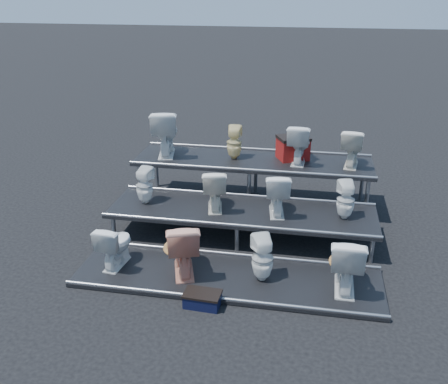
% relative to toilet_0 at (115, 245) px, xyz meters
% --- Properties ---
extents(ground, '(80.00, 80.00, 0.00)m').
position_rel_toilet_0_xyz_m(ground, '(1.61, 1.30, -0.38)').
color(ground, black).
rests_on(ground, ground).
extents(tier_front, '(4.20, 1.20, 0.06)m').
position_rel_toilet_0_xyz_m(tier_front, '(1.61, 0.00, -0.35)').
color(tier_front, black).
rests_on(tier_front, ground).
extents(tier_mid, '(4.20, 1.20, 0.46)m').
position_rel_toilet_0_xyz_m(tier_mid, '(1.61, 1.30, -0.15)').
color(tier_mid, black).
rests_on(tier_mid, ground).
extents(tier_back, '(4.20, 1.20, 0.86)m').
position_rel_toilet_0_xyz_m(tier_back, '(1.61, 2.60, 0.05)').
color(tier_back, black).
rests_on(tier_back, ground).
extents(toilet_0, '(0.43, 0.67, 0.64)m').
position_rel_toilet_0_xyz_m(toilet_0, '(0.00, 0.00, 0.00)').
color(toilet_0, white).
rests_on(toilet_0, tier_front).
extents(toilet_1, '(0.66, 0.87, 0.79)m').
position_rel_toilet_0_xyz_m(toilet_1, '(0.98, 0.00, 0.07)').
color(toilet_1, '#EA9D81').
rests_on(toilet_1, tier_front).
extents(toilet_2, '(0.38, 0.39, 0.65)m').
position_rel_toilet_0_xyz_m(toilet_2, '(2.08, 0.00, 0.00)').
color(toilet_2, white).
rests_on(toilet_2, tier_front).
extents(toilet_3, '(0.45, 0.78, 0.78)m').
position_rel_toilet_0_xyz_m(toilet_3, '(3.17, 0.00, 0.07)').
color(toilet_3, white).
rests_on(toilet_3, tier_front).
extents(toilet_4, '(0.31, 0.32, 0.60)m').
position_rel_toilet_0_xyz_m(toilet_4, '(0.01, 1.30, 0.38)').
color(toilet_4, white).
rests_on(toilet_4, tier_mid).
extents(toilet_5, '(0.50, 0.72, 0.67)m').
position_rel_toilet_0_xyz_m(toilet_5, '(1.17, 1.30, 0.41)').
color(toilet_5, white).
rests_on(toilet_5, tier_mid).
extents(toilet_6, '(0.46, 0.71, 0.68)m').
position_rel_toilet_0_xyz_m(toilet_6, '(2.15, 1.30, 0.42)').
color(toilet_6, white).
rests_on(toilet_6, tier_mid).
extents(toilet_7, '(0.32, 0.33, 0.60)m').
position_rel_toilet_0_xyz_m(toilet_7, '(3.19, 1.30, 0.38)').
color(toilet_7, white).
rests_on(toilet_7, tier_mid).
extents(toilet_8, '(0.63, 0.90, 0.84)m').
position_rel_toilet_0_xyz_m(toilet_8, '(-0.00, 2.60, 0.90)').
color(toilet_8, white).
rests_on(toilet_8, tier_back).
extents(toilet_9, '(0.28, 0.28, 0.60)m').
position_rel_toilet_0_xyz_m(toilet_9, '(1.27, 2.60, 0.78)').
color(toilet_9, beige).
rests_on(toilet_9, tier_back).
extents(toilet_10, '(0.43, 0.71, 0.70)m').
position_rel_toilet_0_xyz_m(toilet_10, '(2.41, 2.60, 0.83)').
color(toilet_10, white).
rests_on(toilet_10, tier_back).
extents(toilet_11, '(0.46, 0.69, 0.66)m').
position_rel_toilet_0_xyz_m(toilet_11, '(3.31, 2.60, 0.81)').
color(toilet_11, white).
rests_on(toilet_11, tier_back).
extents(red_crate, '(0.63, 0.58, 0.36)m').
position_rel_toilet_0_xyz_m(red_crate, '(2.30, 2.77, 0.66)').
color(red_crate, maroon).
rests_on(red_crate, tier_back).
extents(step_stool, '(0.46, 0.29, 0.16)m').
position_rel_toilet_0_xyz_m(step_stool, '(1.40, -0.66, -0.30)').
color(step_stool, black).
rests_on(step_stool, ground).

